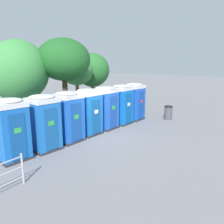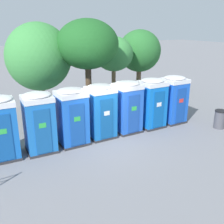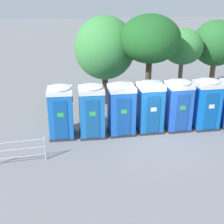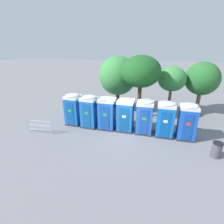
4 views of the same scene
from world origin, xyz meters
TOP-DOWN VIEW (x-y plane):
  - ground_plane at (0.00, 0.00)m, footprint 120.00×120.00m
  - portapotty_0 at (-4.31, 0.55)m, footprint 1.20×1.23m
  - portapotty_1 at (-2.87, 0.46)m, footprint 1.21×1.22m
  - portapotty_2 at (-1.44, 0.51)m, footprint 1.27×1.23m
  - portapotty_3 at (-0.00, 0.58)m, footprint 1.22×1.22m
  - portapotty_4 at (1.43, 0.57)m, footprint 1.22×1.22m
  - portapotty_5 at (2.87, 0.52)m, footprint 1.24×1.22m
  - portapotty_6 at (4.30, 0.52)m, footprint 1.21×1.22m
  - street_tree_0 at (3.22, 5.20)m, footprint 2.50×2.50m
  - street_tree_1 at (5.87, 6.16)m, footprint 3.03×3.03m
  - street_tree_2 at (-1.67, 4.73)m, footprint 3.52×3.52m
  - street_tree_3 at (0.62, 3.36)m, footprint 3.31×3.31m
  - trash_can at (5.83, -1.35)m, footprint 0.57×0.57m

SIDE VIEW (x-z plane):
  - ground_plane at x=0.00m, z-range 0.00..0.00m
  - trash_can at x=5.83m, z-range 0.00..0.96m
  - portapotty_2 at x=-1.44m, z-range 0.01..2.55m
  - portapotty_5 at x=2.87m, z-range 0.01..2.55m
  - portapotty_1 at x=-2.87m, z-range 0.01..2.55m
  - portapotty_3 at x=0.00m, z-range 0.01..2.55m
  - portapotty_4 at x=1.43m, z-range 0.01..2.55m
  - portapotty_6 at x=4.30m, z-range 0.01..2.55m
  - portapotty_0 at x=-4.31m, z-range 0.01..2.55m
  - street_tree_1 at x=5.87m, z-range 0.87..5.62m
  - street_tree_0 at x=3.22m, z-range 1.06..5.44m
  - street_tree_2 at x=-1.67m, z-range 0.78..6.02m
  - street_tree_3 at x=0.62m, z-range 1.36..6.77m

